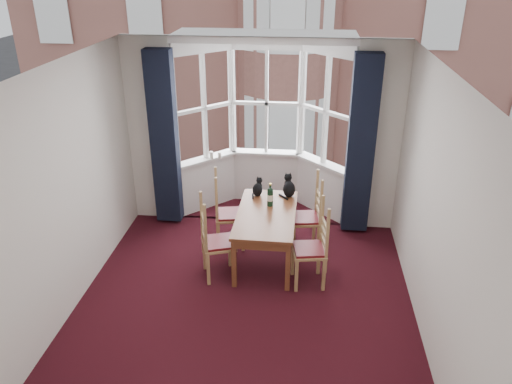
# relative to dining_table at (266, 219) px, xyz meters

# --- Properties ---
(floor) EXTENTS (4.50, 4.50, 0.00)m
(floor) POSITION_rel_dining_table_xyz_m (-0.17, -1.12, -0.63)
(floor) COLOR black
(floor) RESTS_ON ground
(ceiling) EXTENTS (4.50, 4.50, 0.00)m
(ceiling) POSITION_rel_dining_table_xyz_m (-0.17, -1.12, 2.17)
(ceiling) COLOR white
(ceiling) RESTS_ON floor
(wall_left) EXTENTS (0.00, 4.50, 4.50)m
(wall_left) POSITION_rel_dining_table_xyz_m (-2.17, -1.12, 0.77)
(wall_left) COLOR silver
(wall_left) RESTS_ON floor
(wall_right) EXTENTS (0.00, 4.50, 4.50)m
(wall_right) POSITION_rel_dining_table_xyz_m (1.83, -1.12, 0.77)
(wall_right) COLOR silver
(wall_right) RESTS_ON floor
(wall_near) EXTENTS (4.00, 0.00, 4.00)m
(wall_near) POSITION_rel_dining_table_xyz_m (-0.17, -3.37, 0.77)
(wall_near) COLOR silver
(wall_near) RESTS_ON floor
(wall_back_pier_left) EXTENTS (0.70, 0.12, 2.80)m
(wall_back_pier_left) POSITION_rel_dining_table_xyz_m (-1.82, 1.13, 0.77)
(wall_back_pier_left) COLOR silver
(wall_back_pier_left) RESTS_ON floor
(wall_back_pier_right) EXTENTS (0.70, 0.12, 2.80)m
(wall_back_pier_right) POSITION_rel_dining_table_xyz_m (1.48, 1.13, 0.77)
(wall_back_pier_right) COLOR silver
(wall_back_pier_right) RESTS_ON floor
(bay_window) EXTENTS (2.76, 0.94, 2.80)m
(bay_window) POSITION_rel_dining_table_xyz_m (-0.17, 1.63, 0.77)
(bay_window) COLOR white
(bay_window) RESTS_ON floor
(curtain_left) EXTENTS (0.38, 0.22, 2.60)m
(curtain_left) POSITION_rel_dining_table_xyz_m (-1.59, 0.95, 0.72)
(curtain_left) COLOR black
(curtain_left) RESTS_ON floor
(curtain_right) EXTENTS (0.38, 0.22, 2.60)m
(curtain_right) POSITION_rel_dining_table_xyz_m (1.25, 0.95, 0.72)
(curtain_right) COLOR black
(curtain_right) RESTS_ON floor
(dining_table) EXTENTS (0.78, 1.44, 0.72)m
(dining_table) POSITION_rel_dining_table_xyz_m (0.00, 0.00, 0.00)
(dining_table) COLOR brown
(dining_table) RESTS_ON floor
(chair_left_near) EXTENTS (0.51, 0.53, 0.92)m
(chair_left_near) POSITION_rel_dining_table_xyz_m (-0.65, -0.47, -0.16)
(chair_left_near) COLOR tan
(chair_left_near) RESTS_ON floor
(chair_left_far) EXTENTS (0.47, 0.49, 0.92)m
(chair_left_far) POSITION_rel_dining_table_xyz_m (-0.63, 0.32, -0.16)
(chair_left_far) COLOR tan
(chair_left_far) RESTS_ON floor
(chair_right_near) EXTENTS (0.46, 0.48, 0.92)m
(chair_right_near) POSITION_rel_dining_table_xyz_m (0.66, -0.47, -0.16)
(chair_right_near) COLOR tan
(chair_right_near) RESTS_ON floor
(chair_right_far) EXTENTS (0.46, 0.48, 0.92)m
(chair_right_far) POSITION_rel_dining_table_xyz_m (0.60, 0.35, -0.16)
(chair_right_far) COLOR tan
(chair_right_far) RESTS_ON floor
(cat_left) EXTENTS (0.19, 0.23, 0.27)m
(cat_left) POSITION_rel_dining_table_xyz_m (-0.17, 0.53, 0.19)
(cat_left) COLOR black
(cat_left) RESTS_ON dining_table
(cat_right) EXTENTS (0.23, 0.28, 0.34)m
(cat_right) POSITION_rel_dining_table_xyz_m (0.27, 0.55, 0.21)
(cat_right) COLOR black
(cat_right) RESTS_ON dining_table
(wine_bottle) EXTENTS (0.08, 0.08, 0.33)m
(wine_bottle) POSITION_rel_dining_table_xyz_m (0.03, 0.22, 0.23)
(wine_bottle) COLOR black
(wine_bottle) RESTS_ON dining_table
(candle_tall) EXTENTS (0.06, 0.06, 0.11)m
(candle_tall) POSITION_rel_dining_table_xyz_m (-1.01, 1.48, 0.29)
(candle_tall) COLOR white
(candle_tall) RESTS_ON bay_window
(candle_short) EXTENTS (0.06, 0.06, 0.09)m
(candle_short) POSITION_rel_dining_table_xyz_m (-0.88, 1.51, 0.29)
(candle_short) COLOR white
(candle_short) RESTS_ON bay_window
(street) EXTENTS (80.00, 80.00, 0.00)m
(street) POSITION_rel_dining_table_xyz_m (-0.17, 31.13, -6.63)
(street) COLOR #333335
(street) RESTS_ON ground
(tenement_building) EXTENTS (18.40, 7.80, 15.20)m
(tenement_building) POSITION_rel_dining_table_xyz_m (-0.17, 12.89, 0.97)
(tenement_building) COLOR #94584C
(tenement_building) RESTS_ON street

